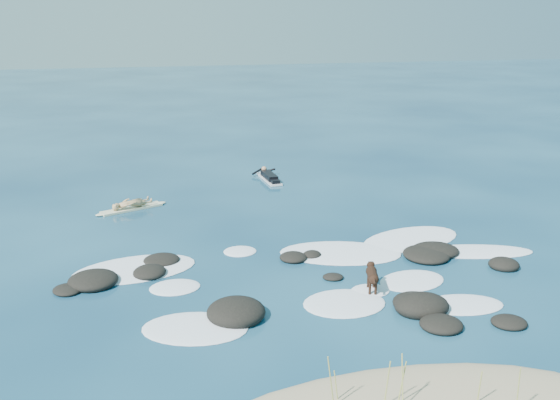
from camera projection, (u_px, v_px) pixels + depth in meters
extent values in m
plane|color=#0A2642|center=(290.00, 266.00, 18.85)|extent=(160.00, 160.00, 0.00)
cylinder|color=#A0A34F|center=(331.00, 385.00, 11.49)|extent=(0.21, 0.09, 1.24)
cylinder|color=#A0A34F|center=(518.00, 394.00, 11.30)|extent=(0.13, 0.14, 1.15)
cylinder|color=#A0A34F|center=(401.00, 386.00, 11.62)|extent=(0.16, 0.04, 1.04)
cylinder|color=#A0A34F|center=(336.00, 388.00, 11.82)|extent=(0.13, 0.04, 0.75)
cylinder|color=#A0A34F|center=(403.00, 385.00, 11.49)|extent=(0.04, 0.21, 1.23)
cylinder|color=#A0A34F|center=(387.00, 388.00, 11.51)|extent=(0.11, 0.06, 1.11)
cylinder|color=#A0A34F|center=(479.00, 390.00, 11.65)|extent=(0.06, 0.14, 0.87)
ellipsoid|color=black|center=(150.00, 272.00, 18.19)|extent=(1.31, 1.33, 0.37)
ellipsoid|color=black|center=(333.00, 277.00, 17.96)|extent=(0.70, 0.62, 0.19)
ellipsoid|color=black|center=(236.00, 312.00, 15.60)|extent=(1.51, 1.49, 0.62)
ellipsoid|color=black|center=(504.00, 265.00, 18.73)|extent=(1.09, 1.05, 0.40)
ellipsoid|color=black|center=(312.00, 255.00, 19.58)|extent=(0.78, 0.74, 0.26)
ellipsoid|color=black|center=(441.00, 324.00, 15.12)|extent=(1.26, 1.21, 0.34)
ellipsoid|color=black|center=(162.00, 260.00, 19.16)|extent=(1.13, 1.08, 0.28)
ellipsoid|color=black|center=(435.00, 250.00, 19.85)|extent=(1.82, 1.69, 0.42)
ellipsoid|color=black|center=(293.00, 257.00, 19.36)|extent=(1.15, 1.16, 0.29)
ellipsoid|color=black|center=(67.00, 290.00, 17.11)|extent=(1.06, 1.10, 0.22)
ellipsoid|color=black|center=(418.00, 304.00, 16.15)|extent=(1.61, 1.66, 0.42)
ellipsoid|color=black|center=(509.00, 322.00, 15.26)|extent=(1.05, 0.98, 0.27)
ellipsoid|color=black|center=(426.00, 255.00, 19.54)|extent=(1.79, 1.84, 0.37)
ellipsoid|color=black|center=(93.00, 280.00, 17.59)|extent=(1.44, 1.44, 0.44)
ellipsoid|color=black|center=(422.00, 306.00, 15.93)|extent=(1.49, 1.22, 0.62)
ellipsoid|color=white|center=(474.00, 252.00, 20.02)|extent=(4.02, 2.16, 0.12)
ellipsoid|color=white|center=(344.00, 303.00, 16.41)|extent=(2.26, 1.80, 0.12)
ellipsoid|color=white|center=(143.00, 266.00, 18.89)|extent=(1.96, 1.73, 0.12)
ellipsoid|color=white|center=(341.00, 253.00, 19.90)|extent=(4.36, 3.20, 0.12)
ellipsoid|color=white|center=(412.00, 281.00, 17.80)|extent=(2.30, 1.87, 0.12)
ellipsoid|color=white|center=(411.00, 239.00, 21.15)|extent=(4.24, 3.09, 0.12)
ellipsoid|color=white|center=(195.00, 328.00, 15.09)|extent=(2.99, 2.41, 0.12)
ellipsoid|color=white|center=(240.00, 251.00, 20.03)|extent=(1.09, 1.01, 0.12)
ellipsoid|color=white|center=(135.00, 269.00, 18.63)|extent=(3.96, 2.65, 0.12)
ellipsoid|color=white|center=(462.00, 305.00, 16.33)|extent=(2.36, 1.60, 0.12)
ellipsoid|color=white|center=(175.00, 287.00, 17.37)|extent=(1.43, 1.15, 0.12)
ellipsoid|color=white|center=(370.00, 291.00, 17.16)|extent=(1.10, 0.90, 0.12)
cube|color=beige|center=(132.00, 209.00, 24.37)|extent=(2.45, 1.41, 0.08)
ellipsoid|color=beige|center=(160.00, 203.00, 25.08)|extent=(0.56, 0.45, 0.09)
ellipsoid|color=beige|center=(102.00, 214.00, 23.66)|extent=(0.56, 0.45, 0.09)
imported|color=tan|center=(130.00, 188.00, 24.13)|extent=(0.57, 0.68, 1.59)
cube|color=silver|center=(269.00, 179.00, 28.73)|extent=(0.66, 2.40, 0.09)
ellipsoid|color=silver|center=(262.00, 173.00, 29.81)|extent=(0.31, 0.53, 0.09)
cube|color=black|center=(269.00, 176.00, 28.68)|extent=(0.51, 1.48, 0.24)
sphere|color=tan|center=(264.00, 169.00, 29.42)|extent=(0.26, 0.26, 0.25)
cylinder|color=black|center=(257.00, 171.00, 29.52)|extent=(0.58, 0.35, 0.27)
cylinder|color=black|center=(269.00, 171.00, 29.69)|extent=(0.59, 0.29, 0.27)
cube|color=black|center=(274.00, 181.00, 27.96)|extent=(0.40, 0.61, 0.15)
cylinder|color=black|center=(372.00, 275.00, 16.92)|extent=(0.46, 0.67, 0.29)
sphere|color=black|center=(371.00, 271.00, 17.18)|extent=(0.38, 0.38, 0.31)
sphere|color=black|center=(374.00, 279.00, 16.66)|extent=(0.35, 0.35, 0.28)
sphere|color=black|center=(371.00, 265.00, 17.33)|extent=(0.27, 0.27, 0.22)
cone|color=black|center=(370.00, 264.00, 17.46)|extent=(0.15, 0.16, 0.12)
cone|color=black|center=(369.00, 262.00, 17.29)|extent=(0.12, 0.10, 0.11)
cone|color=black|center=(373.00, 262.00, 17.29)|extent=(0.12, 0.10, 0.11)
cylinder|color=black|center=(368.00, 283.00, 17.22)|extent=(0.09, 0.09, 0.40)
cylinder|color=black|center=(374.00, 283.00, 17.21)|extent=(0.09, 0.09, 0.40)
cylinder|color=black|center=(370.00, 289.00, 16.81)|extent=(0.09, 0.09, 0.40)
cylinder|color=black|center=(376.00, 289.00, 16.81)|extent=(0.09, 0.09, 0.40)
cylinder|color=black|center=(374.00, 279.00, 16.51)|extent=(0.13, 0.29, 0.17)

